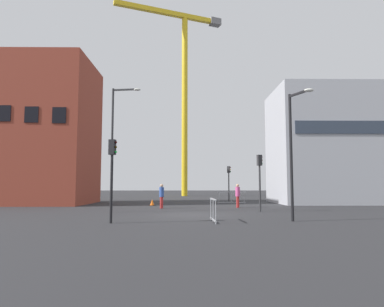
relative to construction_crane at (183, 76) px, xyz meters
The scene contains 14 objects.
ground 37.48m from the construction_crane, 88.10° to the right, with size 160.00×160.00×0.00m, color #28282B.
brick_building 27.09m from the construction_crane, 118.81° to the right, with size 7.33×7.94×12.86m.
office_block 27.80m from the construction_crane, 55.75° to the right, with size 9.63×7.76×10.65m.
construction_crane is the anchor object (origin of this frame).
streetlamp_tall 33.89m from the construction_crane, 97.14° to the right, with size 1.87×0.42×7.91m.
streetlamp_short 39.61m from the construction_crane, 80.87° to the right, with size 0.82×1.38×6.13m.
traffic_light_corner 23.64m from the construction_crane, 73.12° to the right, with size 0.39×0.33×3.63m.
traffic_light_near 40.20m from the construction_crane, 94.17° to the right, with size 0.39×0.30×3.79m.
traffic_light_median 34.67m from the construction_crane, 79.84° to the right, with size 0.39×0.31×3.65m.
pedestrian_walking 32.34m from the construction_crane, 92.38° to the right, with size 0.34×0.34×1.77m.
pedestrian_waiting 31.99m from the construction_crane, 80.26° to the right, with size 0.34×0.34×1.78m.
safety_barrier_right_run 27.91m from the construction_crane, 77.12° to the right, with size 2.53×0.12×1.08m.
safety_barrier_rear 40.54m from the construction_crane, 86.92° to the right, with size 0.17×1.91×1.08m.
traffic_cone_striped 30.11m from the construction_crane, 95.14° to the right, with size 0.50×0.50×0.51m.
Camera 1 is at (-0.33, -20.09, 1.74)m, focal length 32.52 mm.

